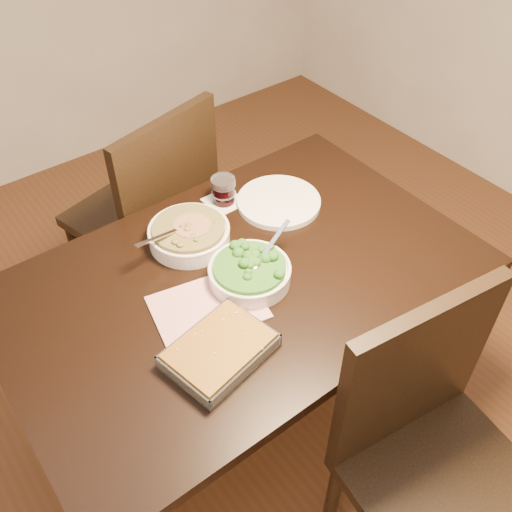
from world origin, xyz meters
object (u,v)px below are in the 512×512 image
Objects in this scene: broccoli_bowl at (250,272)px; wine_tumbler at (223,190)px; table at (242,297)px; baking_dish at (220,351)px; chair_near at (432,449)px; dinner_plate at (279,202)px; stew_bowl at (189,233)px; chair_far at (152,209)px.

wine_tumbler is at bearing 66.44° from broccoli_bowl.
table is at bearing -116.72° from wine_tumbler.
baking_dish is 0.30× the size of chair_near.
table is at bearing 31.64° from baking_dish.
broccoli_bowl is 2.94× the size of wine_tumbler.
dinner_plate is (0.29, 0.23, -0.02)m from broccoli_bowl.
broccoli_bowl is 0.68m from chair_near.
stew_bowl is 0.23m from wine_tumbler.
table is at bearing 71.87° from chair_far.
broccoli_bowl is at bearing 72.74° from chair_far.
baking_dish is at bearing -137.12° from table.
stew_bowl is 0.45m from baking_dish.
stew_bowl is 0.25m from broccoli_bowl.
baking_dish is at bearing -125.97° from wine_tumbler.
dinner_plate is at bearing 86.44° from chair_near.
dinner_plate is 0.28× the size of chair_far.
baking_dish is (-0.18, -0.42, -0.01)m from stew_bowl.
broccoli_bowl is 0.37m from dinner_plate.
chair_far reaches higher than broccoli_bowl.
chair_near reaches higher than stew_bowl.
broccoli_bowl is at bearing -113.56° from wine_tumbler.
table is at bearing -79.29° from stew_bowl.
chair_near is (0.12, -0.63, -0.22)m from broccoli_bowl.
broccoli_bowl is 0.38m from wine_tumbler.
broccoli_bowl is at bearing -142.31° from dinner_plate.
chair_near is at bearing -78.81° from table.
dinner_plate is (0.30, 0.20, 0.10)m from table.
wine_tumbler is at bearing 138.90° from dinner_plate.
chair_far is (-0.25, 0.46, -0.20)m from dinner_plate.
wine_tumbler is 0.43m from chair_far.
dinner_plate is 0.56m from chair_far.
baking_dish is 0.65m from dinner_plate.
stew_bowl is 1.00× the size of dinner_plate.
broccoli_bowl is at bearing 26.04° from baking_dish.
table is at bearing 105.82° from broccoli_bowl.
stew_bowl is 0.34m from dinner_plate.
broccoli_bowl is at bearing 108.54° from chair_near.
stew_bowl is 0.28× the size of chair_far.
table is at bearing -146.91° from dinner_plate.
table is 0.37m from dinner_plate.
chair_far is at bearing 86.86° from broccoli_bowl.
stew_bowl is 0.50m from chair_far.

